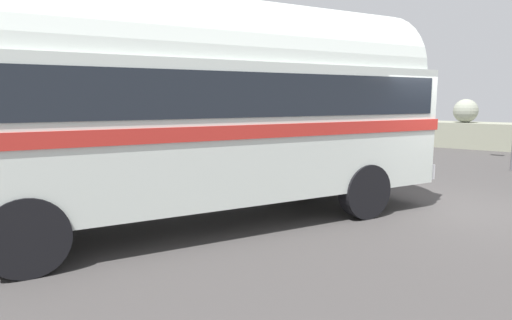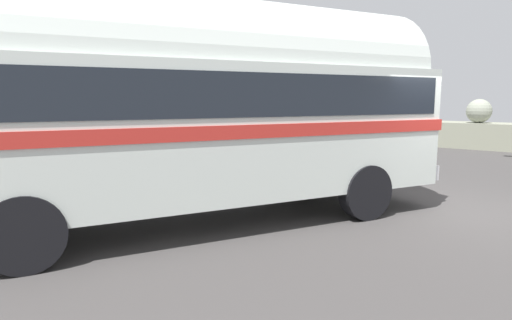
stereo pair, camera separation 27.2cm
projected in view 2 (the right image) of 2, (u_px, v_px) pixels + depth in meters
ground at (437, 209)px, 8.17m from camera, size 32.00×26.00×0.02m
vintage_coach at (200, 102)px, 7.01m from camera, size 5.70×8.81×3.70m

